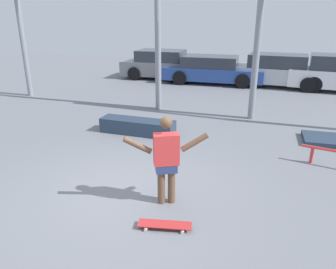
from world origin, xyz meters
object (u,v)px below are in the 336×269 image
at_px(parked_car_silver, 280,71).
at_px(skateboard, 165,225).
at_px(parked_car_grey, 163,65).
at_px(parked_car_blue, 212,70).
at_px(grind_box, 138,126).
at_px(skateboarder, 166,157).

bearing_deg(parked_car_silver, skateboard, -94.39).
bearing_deg(parked_car_grey, parked_car_blue, -12.27).
xyz_separation_m(grind_box, parked_car_grey, (-2.38, 7.93, 0.48)).
bearing_deg(parked_car_grey, parked_car_silver, -4.53).
relative_size(grind_box, parked_car_grey, 0.48).
xyz_separation_m(skateboarder, skateboard, (0.24, -0.70, -0.80)).
height_order(skateboarder, skateboard, skateboarder).
distance_m(parked_car_blue, parked_car_silver, 3.02).
relative_size(parked_car_grey, parked_car_silver, 0.95).
bearing_deg(parked_car_blue, skateboarder, -85.22).
relative_size(skateboard, parked_car_grey, 0.20).
height_order(skateboard, parked_car_grey, parked_car_grey).
bearing_deg(grind_box, skateboard, -58.72).
bearing_deg(parked_car_silver, skateboarder, -95.96).
height_order(skateboarder, parked_car_blue, skateboarder).
relative_size(skateboard, parked_car_silver, 0.19).
xyz_separation_m(grind_box, parked_car_silver, (3.23, 7.97, 0.49)).
relative_size(parked_car_grey, parked_car_blue, 0.91).
relative_size(skateboard, parked_car_blue, 0.18).
height_order(skateboarder, grind_box, skateboarder).
relative_size(grind_box, parked_car_silver, 0.46).
xyz_separation_m(skateboarder, parked_car_blue, (-1.77, 10.59, -0.24)).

